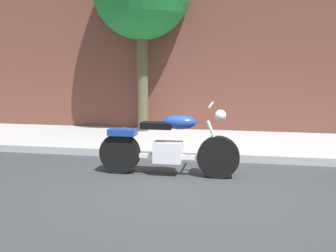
% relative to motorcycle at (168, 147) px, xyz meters
% --- Properties ---
extents(ground_plane, '(60.00, 60.00, 0.00)m').
position_rel_motorcycle_xyz_m(ground_plane, '(0.39, -0.44, -0.46)').
color(ground_plane, '#303335').
extents(sidewalk, '(22.48, 2.68, 0.14)m').
position_rel_motorcycle_xyz_m(sidewalk, '(0.39, 2.38, -0.39)').
color(sidewalk, '#A1A1A1').
rests_on(sidewalk, ground).
extents(motorcycle, '(2.21, 0.70, 1.15)m').
position_rel_motorcycle_xyz_m(motorcycle, '(0.00, 0.00, 0.00)').
color(motorcycle, black).
rests_on(motorcycle, ground).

